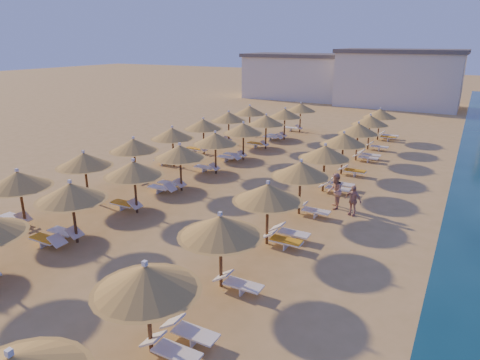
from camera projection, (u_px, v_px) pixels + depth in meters
The scene contains 8 objects.
ground at pixel (195, 229), 19.85m from camera, with size 220.00×220.00×0.00m, color tan.
hotel_blocks at pixel (419, 78), 55.54m from camera, with size 48.21×10.13×8.10m.
parasol_row_east at pixel (301, 170), 20.97m from camera, with size 3.00×41.35×2.86m.
parasol_row_west at pixel (180, 152), 24.28m from camera, with size 3.00×41.35×2.86m.
parasol_row_inland at pixel (154, 140), 27.44m from camera, with size 3.00×29.84×2.86m.
loungers at pixel (216, 190), 24.11m from camera, with size 13.89×39.84×0.66m.
beachgoer_c at pixel (353, 200), 21.28m from camera, with size 0.92×0.38×1.57m, color tan.
beachgoer_b at pixel (335, 191), 22.10m from camera, with size 0.92×0.72×1.89m, color tan.
Camera 1 is at (10.48, -14.96, 8.37)m, focal length 32.00 mm.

